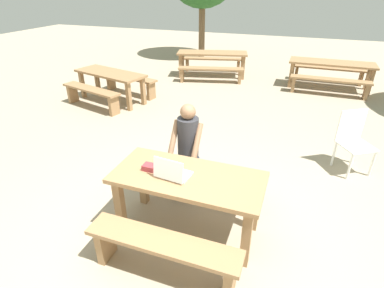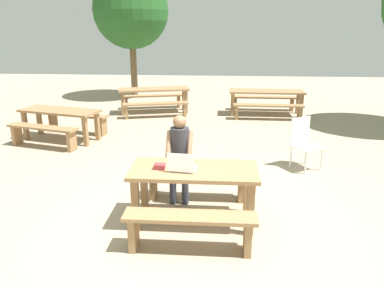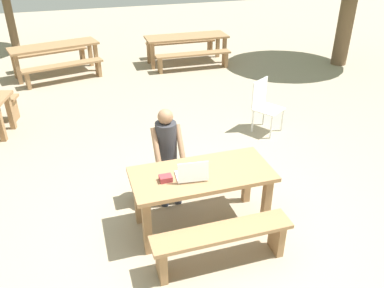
{
  "view_description": "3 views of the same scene",
  "coord_description": "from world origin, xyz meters",
  "px_view_note": "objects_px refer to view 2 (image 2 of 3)",
  "views": [
    {
      "loc": [
        0.96,
        -2.52,
        2.6
      ],
      "look_at": [
        -0.04,
        0.25,
        1.01
      ],
      "focal_mm": 28.42,
      "sensor_mm": 36.0,
      "label": 1
    },
    {
      "loc": [
        0.29,
        -4.36,
        2.51
      ],
      "look_at": [
        -0.04,
        0.25,
        1.01
      ],
      "focal_mm": 34.27,
      "sensor_mm": 36.0,
      "label": 2
    },
    {
      "loc": [
        -1.23,
        -3.59,
        3.25
      ],
      "look_at": [
        -0.04,
        0.25,
        1.01
      ],
      "focal_mm": 36.87,
      "sensor_mm": 36.0,
      "label": 3
    }
  ],
  "objects_px": {
    "picnic_table_rear": "(60,115)",
    "person_seated": "(180,153)",
    "picnic_table_distant": "(154,92)",
    "plastic_chair": "(304,142)",
    "picnic_table_front": "(194,178)",
    "picnic_table_mid": "(266,94)",
    "tree_left": "(131,11)",
    "laptop": "(182,166)",
    "small_pouch": "(160,166)"
  },
  "relations": [
    {
      "from": "picnic_table_distant",
      "to": "picnic_table_rear",
      "type": "bearing_deg",
      "value": -133.74
    },
    {
      "from": "picnic_table_mid",
      "to": "laptop",
      "type": "bearing_deg",
      "value": -105.32
    },
    {
      "from": "picnic_table_front",
      "to": "plastic_chair",
      "type": "distance_m",
      "value": 2.82
    },
    {
      "from": "picnic_table_front",
      "to": "laptop",
      "type": "height_order",
      "value": "laptop"
    },
    {
      "from": "person_seated",
      "to": "plastic_chair",
      "type": "bearing_deg",
      "value": 34.76
    },
    {
      "from": "laptop",
      "to": "picnic_table_mid",
      "type": "relative_size",
      "value": 0.17
    },
    {
      "from": "small_pouch",
      "to": "picnic_table_distant",
      "type": "bearing_deg",
      "value": 100.45
    },
    {
      "from": "picnic_table_rear",
      "to": "small_pouch",
      "type": "bearing_deg",
      "value": -36.47
    },
    {
      "from": "person_seated",
      "to": "picnic_table_distant",
      "type": "bearing_deg",
      "value": 103.43
    },
    {
      "from": "person_seated",
      "to": "tree_left",
      "type": "height_order",
      "value": "tree_left"
    },
    {
      "from": "laptop",
      "to": "picnic_table_rear",
      "type": "distance_m",
      "value": 4.74
    },
    {
      "from": "picnic_table_mid",
      "to": "picnic_table_distant",
      "type": "height_order",
      "value": "picnic_table_distant"
    },
    {
      "from": "tree_left",
      "to": "laptop",
      "type": "bearing_deg",
      "value": -73.64
    },
    {
      "from": "person_seated",
      "to": "tree_left",
      "type": "xyz_separation_m",
      "value": [
        -2.5,
        8.14,
        2.24
      ]
    },
    {
      "from": "picnic_table_mid",
      "to": "person_seated",
      "type": "bearing_deg",
      "value": -108.18
    },
    {
      "from": "picnic_table_front",
      "to": "person_seated",
      "type": "height_order",
      "value": "person_seated"
    },
    {
      "from": "picnic_table_front",
      "to": "picnic_table_distant",
      "type": "xyz_separation_m",
      "value": [
        -1.62,
        6.36,
        -0.01
      ]
    },
    {
      "from": "picnic_table_front",
      "to": "picnic_table_distant",
      "type": "relative_size",
      "value": 0.76
    },
    {
      "from": "picnic_table_rear",
      "to": "plastic_chair",
      "type": "bearing_deg",
      "value": -0.26
    },
    {
      "from": "tree_left",
      "to": "person_seated",
      "type": "bearing_deg",
      "value": -72.95
    },
    {
      "from": "plastic_chair",
      "to": "laptop",
      "type": "bearing_deg",
      "value": -164.64
    },
    {
      "from": "picnic_table_front",
      "to": "small_pouch",
      "type": "relative_size",
      "value": 11.81
    },
    {
      "from": "laptop",
      "to": "person_seated",
      "type": "xyz_separation_m",
      "value": [
        -0.1,
        0.72,
        -0.07
      ]
    },
    {
      "from": "laptop",
      "to": "plastic_chair",
      "type": "bearing_deg",
      "value": -126.47
    },
    {
      "from": "small_pouch",
      "to": "picnic_table_distant",
      "type": "height_order",
      "value": "small_pouch"
    },
    {
      "from": "picnic_table_rear",
      "to": "tree_left",
      "type": "height_order",
      "value": "tree_left"
    },
    {
      "from": "person_seated",
      "to": "tree_left",
      "type": "distance_m",
      "value": 8.81
    },
    {
      "from": "picnic_table_front",
      "to": "plastic_chair",
      "type": "relative_size",
      "value": 1.76
    },
    {
      "from": "laptop",
      "to": "picnic_table_rear",
      "type": "bearing_deg",
      "value": -42.59
    },
    {
      "from": "laptop",
      "to": "picnic_table_rear",
      "type": "xyz_separation_m",
      "value": [
        -3.12,
        3.56,
        -0.23
      ]
    },
    {
      "from": "laptop",
      "to": "small_pouch",
      "type": "bearing_deg",
      "value": -2.95
    },
    {
      "from": "picnic_table_mid",
      "to": "tree_left",
      "type": "distance_m",
      "value": 5.61
    },
    {
      "from": "small_pouch",
      "to": "tree_left",
      "type": "distance_m",
      "value": 9.37
    },
    {
      "from": "picnic_table_mid",
      "to": "picnic_table_distant",
      "type": "xyz_separation_m",
      "value": [
        -3.31,
        0.05,
        0.0
      ]
    },
    {
      "from": "picnic_table_distant",
      "to": "tree_left",
      "type": "bearing_deg",
      "value": 101.12
    },
    {
      "from": "picnic_table_rear",
      "to": "person_seated",
      "type": "bearing_deg",
      "value": -28.59
    },
    {
      "from": "laptop",
      "to": "small_pouch",
      "type": "height_order",
      "value": "laptop"
    },
    {
      "from": "small_pouch",
      "to": "picnic_table_distant",
      "type": "xyz_separation_m",
      "value": [
        -1.18,
        6.4,
        -0.17
      ]
    },
    {
      "from": "plastic_chair",
      "to": "picnic_table_front",
      "type": "bearing_deg",
      "value": -163.58
    },
    {
      "from": "picnic_table_front",
      "to": "laptop",
      "type": "distance_m",
      "value": 0.25
    },
    {
      "from": "plastic_chair",
      "to": "picnic_table_mid",
      "type": "relative_size",
      "value": 0.43
    },
    {
      "from": "person_seated",
      "to": "plastic_chair",
      "type": "distance_m",
      "value": 2.59
    },
    {
      "from": "picnic_table_rear",
      "to": "picnic_table_distant",
      "type": "height_order",
      "value": "picnic_table_distant"
    },
    {
      "from": "picnic_table_mid",
      "to": "picnic_table_rear",
      "type": "distance_m",
      "value": 5.72
    },
    {
      "from": "tree_left",
      "to": "small_pouch",
      "type": "bearing_deg",
      "value": -75.31
    },
    {
      "from": "tree_left",
      "to": "picnic_table_rear",
      "type": "bearing_deg",
      "value": -95.63
    },
    {
      "from": "picnic_table_front",
      "to": "tree_left",
      "type": "relative_size",
      "value": 0.38
    },
    {
      "from": "person_seated",
      "to": "picnic_table_rear",
      "type": "distance_m",
      "value": 4.15
    },
    {
      "from": "person_seated",
      "to": "picnic_table_rear",
      "type": "xyz_separation_m",
      "value": [
        -3.02,
        2.84,
        -0.16
      ]
    },
    {
      "from": "picnic_table_front",
      "to": "picnic_table_mid",
      "type": "xyz_separation_m",
      "value": [
        1.69,
        6.31,
        -0.02
      ]
    }
  ]
}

